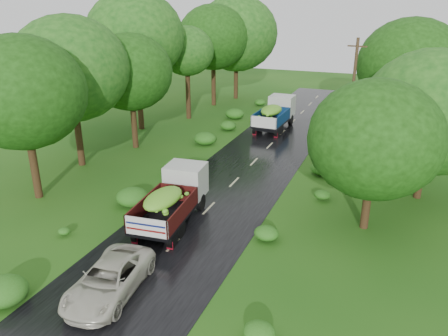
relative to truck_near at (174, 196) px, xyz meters
The scene contains 10 objects.
ground 6.25m from the truck_near, 79.92° to the right, with size 120.00×120.00×0.00m, color #174B10.
road 2.02m from the truck_near, 43.08° to the right, with size 6.50×80.00×0.02m, color black.
road_lines 1.74m from the truck_near, ahead, with size 0.12×69.60×0.00m.
truck_near is the anchor object (origin of this frame).
truck_far 19.02m from the truck_near, 89.67° to the left, with size 2.38×6.29×2.62m.
car 6.36m from the truck_near, 85.40° to the right, with size 2.13×4.62×1.28m, color beige.
utility_pole 18.14m from the truck_near, 68.03° to the left, with size 1.43×0.33×8.21m.
trees_left 18.95m from the truck_near, 119.97° to the left, with size 7.47×34.12×9.80m.
trees_right 17.24m from the truck_near, 51.25° to the left, with size 6.27×23.68×7.52m.
shrubs 8.14m from the truck_near, 82.41° to the left, with size 11.90×44.00×0.70m.
Camera 1 is at (8.84, -11.82, 10.73)m, focal length 35.00 mm.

